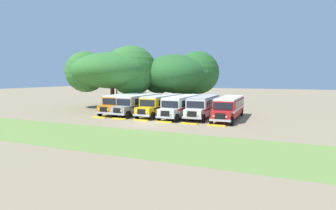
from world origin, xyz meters
TOP-DOWN VIEW (x-y plane):
  - ground_plane at (0.00, 0.00)m, footprint 220.00×220.00m
  - foreground_grass_strip at (0.00, -8.36)m, footprint 80.00×9.04m
  - parked_bus_slot_0 at (-7.75, 7.71)m, footprint 2.88×10.86m
  - parked_bus_slot_1 at (-4.91, 7.38)m, footprint 3.28×10.93m
  - parked_bus_slot_2 at (-1.50, 7.55)m, footprint 3.10×10.89m
  - parked_bus_slot_3 at (1.64, 7.12)m, footprint 2.77×10.85m
  - parked_bus_slot_4 at (4.53, 7.99)m, footprint 3.02×10.88m
  - parked_bus_slot_5 at (8.09, 7.43)m, footprint 2.91×10.87m
  - curb_wheelstop_0 at (-7.90, 1.37)m, footprint 2.00×0.36m
  - curb_wheelstop_1 at (-4.74, 1.37)m, footprint 2.00×0.36m
  - curb_wheelstop_2 at (-1.58, 1.37)m, footprint 2.00×0.36m
  - curb_wheelstop_3 at (1.58, 1.37)m, footprint 2.00×0.36m
  - curb_wheelstop_4 at (4.74, 1.37)m, footprint 2.00×0.36m
  - curb_wheelstop_5 at (7.90, 1.37)m, footprint 2.00×0.36m
  - broad_shade_tree at (-3.17, 18.95)m, footprint 13.50×13.23m
  - secondary_tree at (-13.13, 13.06)m, footprint 15.58×14.78m
  - utility_pole at (-10.89, 10.06)m, footprint 1.80×0.20m

SIDE VIEW (x-z plane):
  - ground_plane at x=0.00m, z-range 0.00..0.00m
  - foreground_grass_strip at x=0.00m, z-range 0.00..0.01m
  - curb_wheelstop_0 at x=-7.90m, z-range 0.00..0.15m
  - curb_wheelstop_1 at x=-4.74m, z-range 0.00..0.15m
  - curb_wheelstop_2 at x=-1.58m, z-range 0.00..0.15m
  - curb_wheelstop_3 at x=1.58m, z-range 0.00..0.15m
  - curb_wheelstop_4 at x=4.74m, z-range 0.00..0.15m
  - curb_wheelstop_5 at x=7.90m, z-range 0.00..0.15m
  - parked_bus_slot_0 at x=-7.75m, z-range 0.17..2.99m
  - parked_bus_slot_1 at x=-4.91m, z-range 0.17..2.99m
  - parked_bus_slot_2 at x=-1.50m, z-range 0.17..2.99m
  - parked_bus_slot_3 at x=1.64m, z-range 0.17..2.99m
  - parked_bus_slot_4 at x=4.53m, z-range 0.17..2.99m
  - parked_bus_slot_5 at x=8.09m, z-range 0.17..2.99m
  - utility_pole at x=-10.89m, z-range 0.24..6.45m
  - broad_shade_tree at x=-3.17m, z-range 0.85..10.88m
  - secondary_tree at x=-13.13m, z-range 1.13..12.16m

